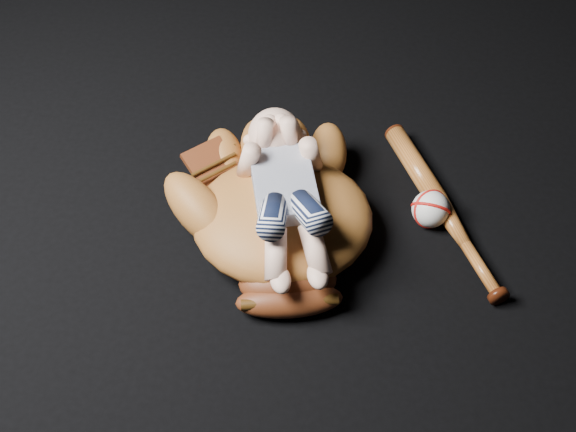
% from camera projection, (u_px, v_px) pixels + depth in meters
% --- Properties ---
extents(baseball_glove, '(0.51, 0.56, 0.15)m').
position_uv_depth(baseball_glove, '(282.00, 212.00, 1.38)').
color(baseball_glove, brown).
rests_on(baseball_glove, ground).
extents(newborn_baby, '(0.28, 0.44, 0.16)m').
position_uv_depth(newborn_baby, '(287.00, 194.00, 1.33)').
color(newborn_baby, '#E7B195').
rests_on(newborn_baby, baseball_glove).
extents(baseball_bat, '(0.23, 0.45, 0.04)m').
position_uv_depth(baseball_bat, '(443.00, 208.00, 1.46)').
color(baseball_bat, '#98501D').
rests_on(baseball_bat, ground).
extents(baseball, '(0.09, 0.09, 0.08)m').
position_uv_depth(baseball, '(431.00, 209.00, 1.44)').
color(baseball, silver).
rests_on(baseball, ground).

